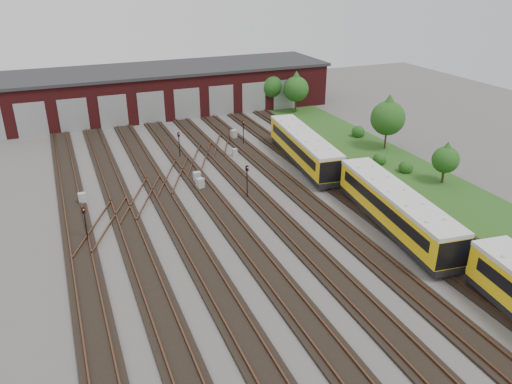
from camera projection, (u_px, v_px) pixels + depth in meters
name	position (u px, v px, depth m)	size (l,w,h in m)	color
ground	(264.00, 233.00, 40.43)	(120.00, 120.00, 0.00)	#4A4745
track_network	(259.00, 229.00, 40.82)	(30.40, 70.00, 0.33)	black
maintenance_shed	(156.00, 90.00, 72.72)	(51.00, 12.50, 6.35)	#521416
grass_verge	(385.00, 160.00, 55.44)	(8.00, 55.00, 0.05)	#1E4B19
metro_train	(395.00, 208.00, 40.14)	(4.53, 47.40, 3.14)	black
signal_mast_0	(85.00, 220.00, 38.49)	(0.27, 0.26, 2.91)	black
signal_mast_1	(247.00, 178.00, 45.54)	(0.29, 0.28, 3.26)	black
signal_mast_2	(179.00, 142.00, 55.42)	(0.26, 0.25, 2.98)	black
signal_mast_3	(243.00, 129.00, 59.50)	(0.29, 0.27, 3.00)	black
relay_cabinet_0	(82.00, 198.00, 45.11)	(0.65, 0.54, 1.08)	#A2A5A7
relay_cabinet_1	(200.00, 184.00, 48.06)	(0.68, 0.57, 1.14)	#A2A5A7
relay_cabinet_2	(197.00, 177.00, 49.51)	(0.68, 0.57, 1.14)	#A2A5A7
relay_cabinet_3	(235.00, 152.00, 56.51)	(0.53, 0.44, 0.88)	#A2A5A7
relay_cabinet_4	(234.00, 134.00, 62.09)	(0.69, 0.57, 1.15)	#A2A5A7
tree_0	(270.00, 83.00, 73.80)	(3.71, 3.71, 6.15)	#342917
tree_1	(296.00, 86.00, 72.05)	(3.65, 3.65, 6.06)	#342917
tree_2	(388.00, 114.00, 57.21)	(3.96, 3.96, 6.56)	#342917
tree_3	(446.00, 157.00, 48.52)	(2.63, 2.63, 4.36)	#342917
bush_0	(406.00, 166.00, 51.95)	(1.48, 1.48, 1.48)	#194B15
bush_1	(380.00, 158.00, 54.17)	(1.45, 1.45, 1.45)	#194B15
bush_2	(358.00, 130.00, 62.82)	(1.65, 1.65, 1.65)	#194B15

